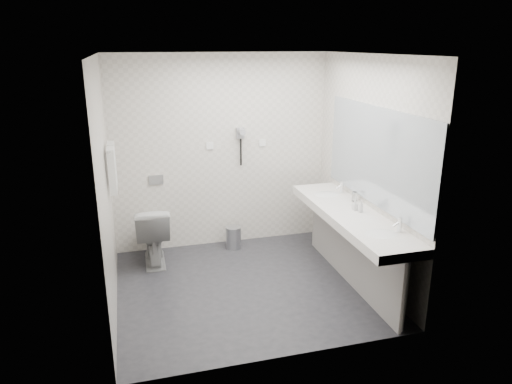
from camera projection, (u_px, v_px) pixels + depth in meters
name	position (u px, v px, depth m)	size (l,w,h in m)	color
floor	(247.00, 286.00, 5.33)	(2.80, 2.80, 0.00)	#28272D
ceiling	(245.00, 54.00, 4.58)	(2.80, 2.80, 0.00)	white
wall_back	(221.00, 153.00, 6.15)	(2.80, 2.80, 0.00)	silver
wall_front	(286.00, 222.00, 3.76)	(2.80, 2.80, 0.00)	silver
wall_left	(106.00, 189.00, 4.60)	(2.60, 2.60, 0.00)	silver
wall_right	(367.00, 170.00, 5.31)	(2.60, 2.60, 0.00)	silver
vanity_counter	(351.00, 216.00, 5.19)	(0.55, 2.20, 0.10)	white
vanity_panel	(350.00, 251.00, 5.32)	(0.03, 2.15, 0.75)	gray
vanity_post_near	(404.00, 297.00, 4.37)	(0.06, 0.06, 0.75)	silver
vanity_post_far	(317.00, 219.00, 6.28)	(0.06, 0.06, 0.75)	silver
mirror	(376.00, 156.00, 5.06)	(0.02, 2.20, 1.05)	#B2BCC6
basin_near	(381.00, 235.00, 4.58)	(0.40, 0.31, 0.05)	white
basin_far	(327.00, 195.00, 5.77)	(0.40, 0.31, 0.05)	white
faucet_near	(400.00, 225.00, 4.60)	(0.04, 0.04, 0.15)	silver
faucet_far	(342.00, 187.00, 5.80)	(0.04, 0.04, 0.15)	silver
soap_bottle_a	(355.00, 205.00, 5.21)	(0.05, 0.05, 0.11)	beige
soap_bottle_b	(354.00, 205.00, 5.27)	(0.06, 0.06, 0.08)	beige
soap_bottle_c	(361.00, 206.00, 5.14)	(0.05, 0.05, 0.14)	beige
glass_left	(355.00, 197.00, 5.50)	(0.06, 0.06, 0.11)	silver
toilet	(153.00, 234.00, 5.82)	(0.41, 0.73, 0.74)	white
flush_plate	(156.00, 180.00, 6.01)	(0.18, 0.02, 0.12)	#B2B5BA
pedal_bin	(233.00, 238.00, 6.28)	(0.20, 0.20, 0.28)	#B2B5BA
bin_lid	(233.00, 227.00, 6.24)	(0.20, 0.20, 0.01)	#B2B5BA
towel_rail	(109.00, 147.00, 5.03)	(0.02, 0.02, 0.62)	silver
towel_near	(112.00, 171.00, 4.97)	(0.07, 0.24, 0.48)	silver
towel_far	(112.00, 164.00, 5.22)	(0.07, 0.24, 0.48)	silver
dryer_cradle	(240.00, 133.00, 6.11)	(0.10, 0.04, 0.14)	#96969B
dryer_barrel	(242.00, 132.00, 6.03)	(0.08, 0.08, 0.14)	#96969B
dryer_cord	(241.00, 152.00, 6.17)	(0.02, 0.02, 0.35)	black
switch_plate_a	(210.00, 146.00, 6.07)	(0.09, 0.02, 0.09)	white
switch_plate_b	(262.00, 143.00, 6.25)	(0.09, 0.02, 0.09)	white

